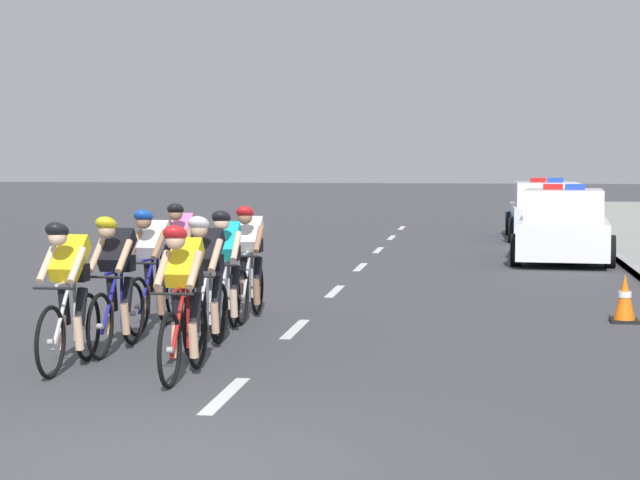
% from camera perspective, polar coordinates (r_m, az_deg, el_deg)
% --- Properties ---
extents(ground_plane, '(160.00, 160.00, 0.00)m').
position_cam_1_polar(ground_plane, '(8.20, -8.61, -11.27)').
color(ground_plane, '#424247').
extents(kerb_edge, '(0.16, 60.00, 0.13)m').
position_cam_1_polar(kerb_edge, '(21.86, 15.46, -1.45)').
color(kerb_edge, '#9E9E99').
rests_on(kerb_edge, ground).
extents(lane_markings_centre, '(0.14, 29.60, 0.01)m').
position_cam_1_polar(lane_markings_centre, '(20.27, 1.46, -1.91)').
color(lane_markings_centre, white).
rests_on(lane_markings_centre, ground).
extents(cyclist_lead, '(0.42, 1.72, 1.56)m').
position_cam_1_polar(cyclist_lead, '(11.87, -12.49, -2.61)').
color(cyclist_lead, black).
rests_on(cyclist_lead, ground).
extents(cyclist_second, '(0.42, 1.72, 1.56)m').
position_cam_1_polar(cyclist_second, '(11.21, -6.86, -2.94)').
color(cyclist_second, black).
rests_on(cyclist_second, ground).
extents(cyclist_third, '(0.43, 1.72, 1.56)m').
position_cam_1_polar(cyclist_third, '(12.80, -10.18, -2.08)').
color(cyclist_third, black).
rests_on(cyclist_third, ground).
extents(cyclist_fourth, '(0.43, 1.72, 1.56)m').
position_cam_1_polar(cyclist_fourth, '(12.74, -5.73, -2.06)').
color(cyclist_fourth, black).
rests_on(cyclist_fourth, ground).
extents(cyclist_fifth, '(0.45, 1.72, 1.56)m').
position_cam_1_polar(cyclist_fifth, '(14.32, -8.39, -1.39)').
color(cyclist_fifth, black).
rests_on(cyclist_fifth, ground).
extents(cyclist_sixth, '(0.42, 1.72, 1.56)m').
position_cam_1_polar(cyclist_sixth, '(13.98, -4.73, -1.49)').
color(cyclist_sixth, black).
rests_on(cyclist_sixth, ground).
extents(cyclist_seventh, '(0.42, 1.72, 1.56)m').
position_cam_1_polar(cyclist_seventh, '(16.04, -7.00, -0.77)').
color(cyclist_seventh, black).
rests_on(cyclist_seventh, ground).
extents(cyclist_eighth, '(0.42, 1.72, 1.56)m').
position_cam_1_polar(cyclist_eighth, '(15.14, -3.56, -1.04)').
color(cyclist_eighth, black).
rests_on(cyclist_eighth, ground).
extents(police_car_nearest, '(2.25, 4.52, 1.59)m').
position_cam_1_polar(police_car_nearest, '(24.04, 12.08, 0.59)').
color(police_car_nearest, white).
rests_on(police_car_nearest, ground).
extents(police_car_second, '(2.01, 4.40, 1.59)m').
position_cam_1_polar(police_car_second, '(30.17, 11.24, 1.34)').
color(police_car_second, silver).
rests_on(police_car_second, ground).
extents(traffic_cone_near, '(0.36, 0.36, 0.64)m').
position_cam_1_polar(traffic_cone_near, '(15.42, 15.00, -2.86)').
color(traffic_cone_near, black).
rests_on(traffic_cone_near, ground).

